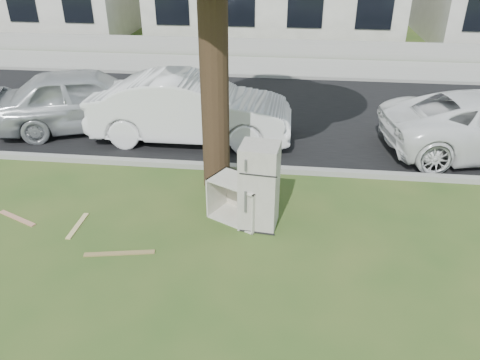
# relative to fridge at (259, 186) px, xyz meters

# --- Properties ---
(ground) EXTENTS (120.00, 120.00, 0.00)m
(ground) POSITION_rel_fridge_xyz_m (-0.57, -0.41, -0.77)
(ground) COLOR #2D4E1B
(road) EXTENTS (120.00, 7.00, 0.01)m
(road) POSITION_rel_fridge_xyz_m (-0.57, 5.59, -0.76)
(road) COLOR black
(road) RESTS_ON ground
(kerb_near) EXTENTS (120.00, 0.18, 0.12)m
(kerb_near) POSITION_rel_fridge_xyz_m (-0.57, 2.04, -0.77)
(kerb_near) COLOR gray
(kerb_near) RESTS_ON ground
(kerb_far) EXTENTS (120.00, 0.18, 0.12)m
(kerb_far) POSITION_rel_fridge_xyz_m (-0.57, 9.14, -0.77)
(kerb_far) COLOR gray
(kerb_far) RESTS_ON ground
(sidewalk) EXTENTS (120.00, 2.80, 0.01)m
(sidewalk) POSITION_rel_fridge_xyz_m (-0.57, 10.59, -0.76)
(sidewalk) COLOR gray
(sidewalk) RESTS_ON ground
(low_wall) EXTENTS (120.00, 0.15, 0.70)m
(low_wall) POSITION_rel_fridge_xyz_m (-0.57, 12.19, -0.42)
(low_wall) COLOR gray
(low_wall) RESTS_ON ground
(fridge) EXTENTS (0.69, 0.65, 1.54)m
(fridge) POSITION_rel_fridge_xyz_m (0.00, 0.00, 0.00)
(fridge) COLOR #B7B2A5
(fridge) RESTS_ON ground
(cabinet) EXTENTS (1.17, 1.02, 0.78)m
(cabinet) POSITION_rel_fridge_xyz_m (-0.37, 0.15, -0.38)
(cabinet) COLOR white
(cabinet) RESTS_ON ground
(plank_a) EXTENTS (1.13, 0.31, 0.02)m
(plank_a) POSITION_rel_fridge_xyz_m (-2.17, -1.13, -0.76)
(plank_a) COLOR olive
(plank_a) RESTS_ON ground
(plank_b) EXTENTS (0.87, 0.46, 0.02)m
(plank_b) POSITION_rel_fridge_xyz_m (-4.37, -0.34, -0.76)
(plank_b) COLOR tan
(plank_b) RESTS_ON ground
(plank_c) EXTENTS (0.09, 0.80, 0.02)m
(plank_c) POSITION_rel_fridge_xyz_m (-3.18, -0.45, -0.76)
(plank_c) COLOR tan
(plank_c) RESTS_ON ground
(car_center) EXTENTS (4.88, 1.76, 1.60)m
(car_center) POSITION_rel_fridge_xyz_m (-1.94, 3.60, 0.03)
(car_center) COLOR white
(car_center) RESTS_ON ground
(car_left) EXTENTS (4.97, 3.36, 1.57)m
(car_left) POSITION_rel_fridge_xyz_m (-4.73, 4.04, 0.02)
(car_left) COLOR #ACB0B4
(car_left) RESTS_ON ground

